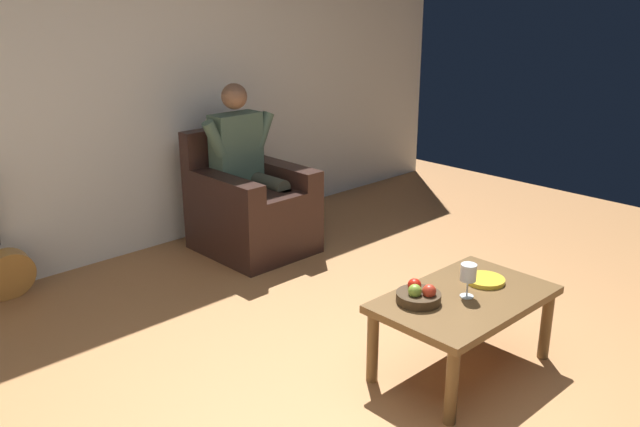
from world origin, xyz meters
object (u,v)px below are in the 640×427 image
object	(u,v)px
person_seated	(246,163)
guitar	(6,269)
wine_glass_near	(468,274)
fruit_bowl	(419,295)
coffee_table	(464,307)
armchair	(250,208)
decorative_dish	(485,280)

from	to	relation	value
person_seated	guitar	xyz separation A→B (m)	(1.69, -0.37, -0.47)
guitar	wine_glass_near	world-z (taller)	guitar
fruit_bowl	person_seated	bearing A→B (deg)	-104.31
guitar	wine_glass_near	bearing A→B (deg)	118.61
coffee_table	fruit_bowl	size ratio (longest dim) A/B	4.26
guitar	person_seated	bearing A→B (deg)	167.69
armchair	wine_glass_near	world-z (taller)	armchair
armchair	decorative_dish	distance (m)	2.13
decorative_dish	armchair	bearing A→B (deg)	-92.05
wine_glass_near	decorative_dish	bearing A→B (deg)	-171.17
wine_glass_near	armchair	bearing A→B (deg)	-97.87
decorative_dish	fruit_bowl	bearing A→B (deg)	-12.60
armchair	coffee_table	size ratio (longest dim) A/B	0.95
decorative_dish	wine_glass_near	bearing A→B (deg)	8.83
person_seated	fruit_bowl	size ratio (longest dim) A/B	5.61
coffee_table	fruit_bowl	distance (m)	0.28
armchair	decorative_dish	world-z (taller)	armchair
wine_glass_near	decorative_dish	size ratio (longest dim) A/B	0.85
armchair	fruit_bowl	bearing A→B (deg)	75.84
person_seated	wine_glass_near	bearing A→B (deg)	82.59
person_seated	guitar	size ratio (longest dim) A/B	1.35
wine_glass_near	fruit_bowl	bearing A→B (deg)	-30.85
guitar	wine_glass_near	distance (m)	2.93
armchair	person_seated	world-z (taller)	person_seated
decorative_dish	person_seated	bearing A→B (deg)	-92.02
guitar	wine_glass_near	size ratio (longest dim) A/B	5.22
armchair	coffee_table	xyz separation A→B (m)	(0.29, 2.14, 0.03)
guitar	decorative_dish	size ratio (longest dim) A/B	4.42
person_seated	coffee_table	distance (m)	2.22
guitar	decorative_dish	world-z (taller)	guitar
guitar	decorative_dish	xyz separation A→B (m)	(-1.62, 2.52, 0.23)
guitar	fruit_bowl	size ratio (longest dim) A/B	4.14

